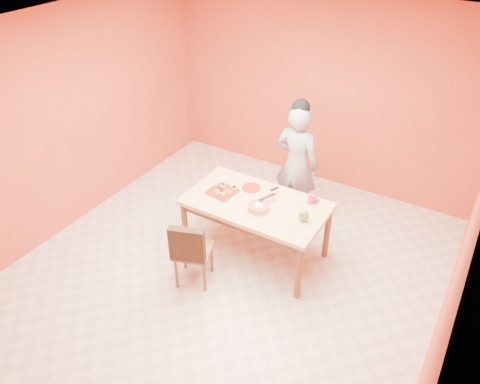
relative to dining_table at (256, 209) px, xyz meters
The scene contains 17 objects.
floor 0.82m from the dining_table, 104.47° to the right, with size 5.00×5.00×0.00m, color beige.
ceiling 2.09m from the dining_table, 104.47° to the right, with size 5.00×5.00×0.00m, color white.
wall_back 2.14m from the dining_table, 93.43° to the left, with size 4.50×4.50×0.00m, color #CF4B2F.
wall_left 2.51m from the dining_table, 168.77° to the right, with size 5.00×5.00×0.00m, color #CF4B2F.
wall_right 2.28m from the dining_table, 12.48° to the right, with size 5.00×5.00×0.00m, color #CF4B2F.
dining_table is the anchor object (origin of this frame).
dining_chair 0.87m from the dining_table, 116.09° to the right, with size 0.52×0.58×0.86m.
pastry_pile 0.46m from the dining_table, behind, with size 0.27×0.27×0.09m, color tan, non-canonical shape.
person 0.96m from the dining_table, 86.83° to the left, with size 0.58×0.38×1.59m, color gray.
pastry_platter 0.45m from the dining_table, behind, with size 0.30×0.30×0.02m, color maroon.
red_dinner_plate 0.30m from the dining_table, 131.17° to the left, with size 0.22×0.22×0.01m, color maroon.
white_cake_plate 0.19m from the dining_table, 52.43° to the right, with size 0.26×0.26×0.01m, color silver.
sponge_cake 0.21m from the dining_table, 52.43° to the right, with size 0.24×0.24×0.05m, color #CE8735.
cake_server 0.21m from the dining_table, 25.25° to the left, with size 0.05×0.24×0.01m, color silver.
egg_ornament 0.62m from the dining_table, ahead, with size 0.12×0.09×0.15m, color olive.
magenta_glass 0.63m from the dining_table, 29.12° to the left, with size 0.08×0.08×0.11m, color #C41D56.
checker_tin 0.66m from the dining_table, 32.52° to the left, with size 0.11×0.11×0.03m, color #38190F.
Camera 1 is at (2.19, -3.33, 3.78)m, focal length 35.00 mm.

